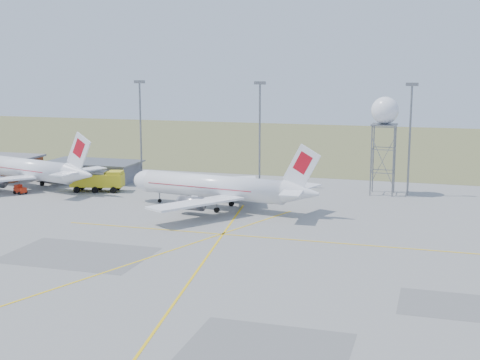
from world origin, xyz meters
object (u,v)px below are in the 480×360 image
(fire_truck, at_px, (99,182))
(baggage_tug, at_px, (20,190))
(radar_tower, at_px, (384,140))
(airliner_main, at_px, (217,188))
(airliner_far, at_px, (26,169))

(fire_truck, height_order, baggage_tug, fire_truck)
(radar_tower, height_order, fire_truck, radar_tower)
(fire_truck, bearing_deg, airliner_main, -29.26)
(baggage_tug, bearing_deg, fire_truck, 44.56)
(airliner_main, bearing_deg, baggage_tug, 6.60)
(airliner_main, height_order, radar_tower, radar_tower)
(airliner_main, xyz_separation_m, radar_tower, (25.27, 20.51, 6.50))
(airliner_main, relative_size, fire_truck, 3.33)
(airliner_main, height_order, fire_truck, airliner_main)
(baggage_tug, bearing_deg, airliner_far, 132.97)
(baggage_tug, bearing_deg, radar_tower, 34.76)
(airliner_main, xyz_separation_m, airliner_far, (-41.86, 7.51, 0.01))
(airliner_main, xyz_separation_m, baggage_tug, (-38.99, 1.32, -2.93))
(airliner_far, xyz_separation_m, baggage_tug, (2.86, -6.19, -2.94))
(radar_tower, bearing_deg, baggage_tug, -163.38)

